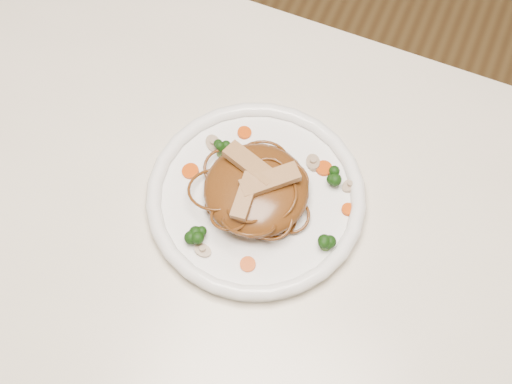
% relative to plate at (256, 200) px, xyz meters
% --- Properties ---
extents(table, '(1.20, 0.80, 0.75)m').
position_rel_plate_xyz_m(table, '(0.02, -0.09, -0.11)').
color(table, white).
rests_on(table, ground).
extents(plate, '(0.33, 0.33, 0.02)m').
position_rel_plate_xyz_m(plate, '(0.00, 0.00, 0.00)').
color(plate, white).
rests_on(plate, table).
extents(noodle_mound, '(0.16, 0.16, 0.04)m').
position_rel_plate_xyz_m(noodle_mound, '(0.00, -0.00, 0.03)').
color(noodle_mound, brown).
rests_on(noodle_mound, plate).
extents(chicken_a, '(0.07, 0.07, 0.01)m').
position_rel_plate_xyz_m(chicken_a, '(0.02, 0.00, 0.06)').
color(chicken_a, tan).
rests_on(chicken_a, noodle_mound).
extents(chicken_b, '(0.08, 0.05, 0.01)m').
position_rel_plate_xyz_m(chicken_b, '(-0.01, 0.02, 0.06)').
color(chicken_b, tan).
rests_on(chicken_b, noodle_mound).
extents(chicken_c, '(0.03, 0.06, 0.01)m').
position_rel_plate_xyz_m(chicken_c, '(-0.00, -0.03, 0.06)').
color(chicken_c, tan).
rests_on(chicken_c, noodle_mound).
extents(broccoli_0, '(0.03, 0.03, 0.03)m').
position_rel_plate_xyz_m(broccoli_0, '(0.09, 0.06, 0.02)').
color(broccoli_0, black).
rests_on(broccoli_0, plate).
extents(broccoli_1, '(0.04, 0.04, 0.03)m').
position_rel_plate_xyz_m(broccoli_1, '(-0.07, 0.04, 0.02)').
color(broccoli_1, black).
rests_on(broccoli_1, plate).
extents(broccoli_2, '(0.03, 0.03, 0.03)m').
position_rel_plate_xyz_m(broccoli_2, '(-0.05, -0.08, 0.02)').
color(broccoli_2, black).
rests_on(broccoli_2, plate).
extents(broccoli_3, '(0.03, 0.03, 0.03)m').
position_rel_plate_xyz_m(broccoli_3, '(0.11, -0.03, 0.02)').
color(broccoli_3, black).
rests_on(broccoli_3, plate).
extents(carrot_0, '(0.03, 0.03, 0.00)m').
position_rel_plate_xyz_m(carrot_0, '(0.07, 0.07, 0.01)').
color(carrot_0, '#C03D07').
rests_on(carrot_0, plate).
extents(carrot_1, '(0.03, 0.03, 0.00)m').
position_rel_plate_xyz_m(carrot_1, '(-0.09, 0.00, 0.01)').
color(carrot_1, '#C03D07').
rests_on(carrot_1, plate).
extents(carrot_2, '(0.02, 0.02, 0.00)m').
position_rel_plate_xyz_m(carrot_2, '(0.12, 0.03, 0.01)').
color(carrot_2, '#C03D07').
rests_on(carrot_2, plate).
extents(carrot_3, '(0.03, 0.03, 0.00)m').
position_rel_plate_xyz_m(carrot_3, '(-0.05, 0.08, 0.01)').
color(carrot_3, '#C03D07').
rests_on(carrot_3, plate).
extents(carrot_4, '(0.02, 0.02, 0.00)m').
position_rel_plate_xyz_m(carrot_4, '(0.03, -0.09, 0.01)').
color(carrot_4, '#C03D07').
rests_on(carrot_4, plate).
extents(mushroom_0, '(0.02, 0.02, 0.01)m').
position_rel_plate_xyz_m(mushroom_0, '(-0.03, -0.10, 0.01)').
color(mushroom_0, beige).
rests_on(mushroom_0, plate).
extents(mushroom_1, '(0.03, 0.03, 0.01)m').
position_rel_plate_xyz_m(mushroom_1, '(0.11, 0.06, 0.01)').
color(mushroom_1, beige).
rests_on(mushroom_1, plate).
extents(mushroom_2, '(0.04, 0.04, 0.01)m').
position_rel_plate_xyz_m(mushroom_2, '(-0.08, 0.05, 0.01)').
color(mushroom_2, beige).
rests_on(mushroom_2, plate).
extents(mushroom_3, '(0.04, 0.04, 0.01)m').
position_rel_plate_xyz_m(mushroom_3, '(0.05, 0.08, 0.01)').
color(mushroom_3, beige).
rests_on(mushroom_3, plate).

